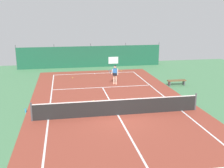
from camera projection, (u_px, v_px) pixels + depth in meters
ground_plane at (118, 115)px, 16.26m from camera, size 36.00×36.00×0.00m
court_surface at (118, 115)px, 16.26m from camera, size 11.02×26.60×0.01m
tennis_net at (118, 107)px, 16.13m from camera, size 10.12×0.10×1.10m
back_fence at (90, 61)px, 31.18m from camera, size 16.30×0.98×2.70m
tennis_player at (115, 73)px, 23.16m from camera, size 0.86×0.62×1.64m
tennis_ball_near_player at (93, 101)px, 18.88m from camera, size 0.07×0.07×0.07m
tennis_ball_midcourt at (121, 71)px, 28.66m from camera, size 0.07×0.07×0.07m
tennis_ball_by_sideline at (73, 78)px, 25.64m from camera, size 0.07×0.07×0.07m
parked_car at (111, 56)px, 33.08m from camera, size 2.30×4.34×1.68m
courtside_bench at (177, 81)px, 22.87m from camera, size 1.60×0.40×0.49m
water_bottle at (26, 111)px, 16.70m from camera, size 0.08×0.08×0.24m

